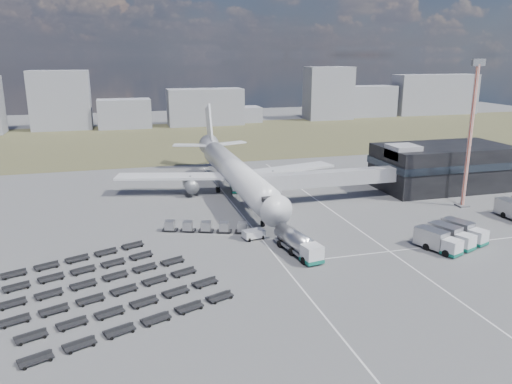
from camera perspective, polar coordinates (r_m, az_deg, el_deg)
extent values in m
plane|color=#565659|center=(82.72, 2.52, -5.91)|extent=(420.00, 420.00, 0.00)
cube|color=#46402A|center=(187.20, -8.01, 6.01)|extent=(420.00, 90.00, 0.01)
cube|color=silver|center=(86.64, 0.23, -4.89)|extent=(0.25, 110.00, 0.01)
cube|color=silver|center=(92.89, 11.00, -3.76)|extent=(0.25, 110.00, 0.01)
cube|color=silver|center=(87.00, 20.17, -5.79)|extent=(40.00, 0.25, 0.01)
cube|color=black|center=(123.62, 20.57, 2.71)|extent=(30.00, 16.00, 10.00)
cube|color=#262D38|center=(123.38, 20.63, 3.26)|extent=(30.40, 16.40, 1.60)
cube|color=#939399|center=(114.47, 16.48, 4.42)|extent=(6.00, 6.00, 3.00)
cube|color=#939399|center=(105.77, 8.45, 1.58)|extent=(29.80, 3.00, 3.00)
cube|color=#939399|center=(100.70, 1.57, 1.05)|extent=(4.00, 3.60, 3.40)
cylinder|color=slate|center=(102.25, 2.28, -0.21)|extent=(0.70, 0.70, 5.10)
cylinder|color=black|center=(102.84, 2.27, -1.34)|extent=(1.40, 0.90, 1.40)
cylinder|color=silver|center=(108.83, -2.35, 2.24)|extent=(5.60, 48.00, 5.60)
cone|color=silver|center=(84.13, 1.82, -1.71)|extent=(5.60, 5.00, 5.60)
cone|color=silver|center=(135.53, -5.09, 5.16)|extent=(5.60, 8.00, 5.60)
cube|color=black|center=(85.73, 1.43, -0.82)|extent=(2.20, 2.00, 0.80)
cube|color=silver|center=(111.81, -9.43, 1.77)|extent=(25.59, 11.38, 0.50)
cube|color=silver|center=(117.30, 3.29, 2.59)|extent=(25.59, 11.38, 0.50)
cylinder|color=slate|center=(110.70, -7.48, 0.80)|extent=(3.00, 5.00, 3.00)
cylinder|color=slate|center=(114.78, 1.94, 1.45)|extent=(3.00, 5.00, 3.00)
cube|color=silver|center=(136.54, -7.53, 5.33)|extent=(9.49, 5.63, 0.35)
cube|color=silver|center=(138.47, -3.00, 5.58)|extent=(9.49, 5.63, 0.35)
cube|color=silver|center=(137.57, -5.38, 7.70)|extent=(0.50, 9.06, 11.45)
cylinder|color=slate|center=(90.38, 0.76, -3.18)|extent=(0.50, 0.50, 2.50)
cylinder|color=slate|center=(112.95, -4.37, 0.58)|extent=(0.60, 0.60, 2.50)
cylinder|color=slate|center=(114.31, -1.23, 0.80)|extent=(0.60, 0.60, 2.50)
cylinder|color=black|center=(90.62, 0.76, -3.63)|extent=(0.50, 1.20, 1.20)
cube|color=gray|center=(224.41, -21.44, 9.74)|extent=(23.74, 12.00, 24.03)
cube|color=gray|center=(221.33, -14.80, 8.66)|extent=(21.78, 12.00, 12.05)
cube|color=gray|center=(224.41, -5.81, 9.65)|extent=(32.89, 12.00, 15.81)
cube|color=gray|center=(234.54, -1.45, 8.87)|extent=(15.19, 12.00, 6.88)
cube|color=gray|center=(246.01, 8.27, 11.11)|extent=(22.07, 12.00, 24.72)
cube|color=gray|center=(259.18, 11.77, 10.10)|extent=(35.84, 12.00, 15.15)
cube|color=gray|center=(281.26, 19.78, 10.46)|extent=(45.02, 12.00, 20.37)
cube|color=silver|center=(74.92, 6.42, -7.00)|extent=(3.09, 3.09, 2.57)
cube|color=#126654|center=(75.31, 6.39, -7.70)|extent=(3.22, 3.22, 0.56)
cylinder|color=#A7A7AB|center=(79.11, 4.35, -5.31)|extent=(4.15, 8.74, 2.80)
cube|color=slate|center=(79.57, 4.34, -6.18)|extent=(4.04, 8.72, 0.39)
cylinder|color=black|center=(78.33, 4.94, -6.77)|extent=(3.07, 1.70, 1.23)
cube|color=silver|center=(84.39, -0.26, -4.89)|extent=(3.90, 2.67, 1.58)
cube|color=silver|center=(113.86, -2.23, 0.92)|extent=(3.30, 6.29, 2.79)
cube|color=#126654|center=(114.16, -2.22, 0.36)|extent=(3.41, 6.40, 0.45)
cube|color=silver|center=(83.11, 21.50, -5.88)|extent=(3.17, 3.11, 2.38)
cube|color=#126654|center=(83.43, 21.44, -6.47)|extent=(3.31, 3.25, 0.49)
cube|color=#A7A7AB|center=(84.84, 19.38, -4.93)|extent=(4.20, 5.58, 2.81)
cube|color=silver|center=(86.11, 22.82, -5.29)|extent=(3.17, 3.11, 2.38)
cube|color=#126654|center=(86.42, 22.76, -5.86)|extent=(3.31, 3.25, 0.49)
cube|color=#A7A7AB|center=(87.78, 20.75, -4.38)|extent=(4.20, 5.58, 2.81)
cube|color=silver|center=(89.16, 24.06, -4.73)|extent=(3.17, 3.11, 2.38)
cube|color=#126654|center=(89.46, 23.99, -5.29)|extent=(3.31, 3.25, 0.49)
cube|color=#A7A7AB|center=(90.78, 22.03, -3.87)|extent=(4.20, 5.58, 2.81)
cube|color=#A7A7AB|center=(106.71, 26.98, -1.61)|extent=(2.77, 5.20, 2.92)
cube|color=black|center=(89.51, -9.79, -4.24)|extent=(3.00, 2.40, 0.18)
cube|color=#A7A7AB|center=(89.23, -9.82, -3.73)|extent=(2.06, 2.06, 1.51)
cube|color=black|center=(88.80, -7.77, -4.32)|extent=(3.00, 2.40, 0.18)
cube|color=#A7A7AB|center=(88.52, -7.79, -3.80)|extent=(2.06, 2.06, 1.51)
cube|color=black|center=(88.21, -5.73, -4.39)|extent=(3.00, 2.40, 0.18)
cube|color=#A7A7AB|center=(87.92, -5.74, -3.86)|extent=(2.06, 2.06, 1.51)
cube|color=black|center=(87.73, -3.65, -4.45)|extent=(3.00, 2.40, 0.18)
cube|color=#A7A7AB|center=(87.44, -3.66, -3.93)|extent=(2.06, 2.06, 1.51)
cube|color=black|center=(87.36, -1.55, -4.51)|extent=(3.00, 2.40, 0.18)
cube|color=#A7A7AB|center=(87.08, -1.56, -3.98)|extent=(2.06, 2.06, 1.51)
cube|color=black|center=(60.45, -13.34, -14.41)|extent=(25.45, 11.33, 0.80)
cube|color=black|center=(64.28, -15.09, -12.63)|extent=(25.45, 11.33, 0.80)
cube|color=black|center=(68.22, -16.62, -11.05)|extent=(25.45, 11.33, 0.80)
cube|color=black|center=(72.24, -17.96, -9.63)|extent=(25.45, 11.33, 0.80)
cube|color=black|center=(76.33, -19.15, -8.36)|extent=(21.31, 9.70, 0.80)
cube|color=black|center=(80.49, -20.22, -7.21)|extent=(21.31, 9.70, 0.80)
cylinder|color=red|center=(108.05, 23.25, 5.70)|extent=(0.79, 0.79, 28.32)
cube|color=slate|center=(106.89, 24.09, 13.37)|extent=(2.73, 0.72, 1.36)
cube|color=#565659|center=(110.97, 22.49, -1.43)|extent=(2.27, 2.27, 0.34)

